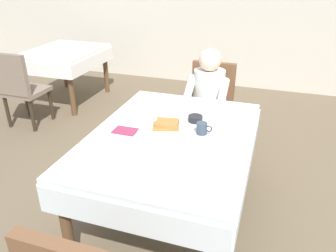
{
  "coord_description": "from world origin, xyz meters",
  "views": [
    {
      "loc": [
        0.63,
        -1.97,
        1.82
      ],
      "look_at": [
        -0.03,
        0.02,
        0.79
      ],
      "focal_mm": 35.45,
      "sensor_mm": 36.0,
      "label": 1
    }
  ],
  "objects_px": {
    "dining_table_main": "(171,145)",
    "fork_left_of_plate": "(141,126)",
    "bowl_butter": "(195,119)",
    "chair_diner": "(210,103)",
    "spoon_near_edge": "(155,148)",
    "diner_person": "(208,95)",
    "cup_coffee": "(202,128)",
    "background_chair_empty": "(19,86)",
    "breakfast_stack": "(167,124)",
    "knife_right_of_plate": "(191,134)",
    "plate_breakfast": "(166,128)",
    "background_table_far": "(65,58)"
  },
  "relations": [
    {
      "from": "breakfast_stack",
      "to": "fork_left_of_plate",
      "type": "bearing_deg",
      "value": -177.43
    },
    {
      "from": "chair_diner",
      "to": "spoon_near_edge",
      "type": "xyz_separation_m",
      "value": [
        -0.08,
        -1.39,
        0.21
      ]
    },
    {
      "from": "spoon_near_edge",
      "to": "dining_table_main",
      "type": "bearing_deg",
      "value": 74.54
    },
    {
      "from": "breakfast_stack",
      "to": "bowl_butter",
      "type": "bearing_deg",
      "value": 51.68
    },
    {
      "from": "breakfast_stack",
      "to": "spoon_near_edge",
      "type": "height_order",
      "value": "breakfast_stack"
    },
    {
      "from": "fork_left_of_plate",
      "to": "background_table_far",
      "type": "distance_m",
      "value": 2.72
    },
    {
      "from": "chair_diner",
      "to": "fork_left_of_plate",
      "type": "xyz_separation_m",
      "value": [
        -0.3,
        -1.12,
        0.21
      ]
    },
    {
      "from": "diner_person",
      "to": "breakfast_stack",
      "type": "bearing_deg",
      "value": 84.04
    },
    {
      "from": "plate_breakfast",
      "to": "spoon_near_edge",
      "type": "bearing_deg",
      "value": -85.05
    },
    {
      "from": "dining_table_main",
      "to": "fork_left_of_plate",
      "type": "xyz_separation_m",
      "value": [
        -0.25,
        0.05,
        0.09
      ]
    },
    {
      "from": "chair_diner",
      "to": "plate_breakfast",
      "type": "height_order",
      "value": "chair_diner"
    },
    {
      "from": "plate_breakfast",
      "to": "breakfast_stack",
      "type": "distance_m",
      "value": 0.04
    },
    {
      "from": "dining_table_main",
      "to": "fork_left_of_plate",
      "type": "height_order",
      "value": "fork_left_of_plate"
    },
    {
      "from": "diner_person",
      "to": "background_table_far",
      "type": "distance_m",
      "value": 2.43
    },
    {
      "from": "background_chair_empty",
      "to": "breakfast_stack",
      "type": "bearing_deg",
      "value": -23.67
    },
    {
      "from": "bowl_butter",
      "to": "chair_diner",
      "type": "bearing_deg",
      "value": 93.85
    },
    {
      "from": "knife_right_of_plate",
      "to": "bowl_butter",
      "type": "bearing_deg",
      "value": 8.06
    },
    {
      "from": "knife_right_of_plate",
      "to": "background_chair_empty",
      "type": "xyz_separation_m",
      "value": [
        -2.33,
        0.95,
        -0.21
      ]
    },
    {
      "from": "plate_breakfast",
      "to": "fork_left_of_plate",
      "type": "bearing_deg",
      "value": -173.99
    },
    {
      "from": "cup_coffee",
      "to": "spoon_near_edge",
      "type": "distance_m",
      "value": 0.38
    },
    {
      "from": "cup_coffee",
      "to": "fork_left_of_plate",
      "type": "relative_size",
      "value": 0.63
    },
    {
      "from": "diner_person",
      "to": "knife_right_of_plate",
      "type": "distance_m",
      "value": 0.97
    },
    {
      "from": "chair_diner",
      "to": "fork_left_of_plate",
      "type": "height_order",
      "value": "chair_diner"
    },
    {
      "from": "spoon_near_edge",
      "to": "background_table_far",
      "type": "relative_size",
      "value": 0.13
    },
    {
      "from": "knife_right_of_plate",
      "to": "background_table_far",
      "type": "xyz_separation_m",
      "value": [
        -2.33,
        1.9,
        -0.12
      ]
    },
    {
      "from": "dining_table_main",
      "to": "bowl_butter",
      "type": "bearing_deg",
      "value": 67.07
    },
    {
      "from": "chair_diner",
      "to": "spoon_near_edge",
      "type": "bearing_deg",
      "value": 86.61
    },
    {
      "from": "bowl_butter",
      "to": "background_chair_empty",
      "type": "relative_size",
      "value": 0.12
    },
    {
      "from": "dining_table_main",
      "to": "fork_left_of_plate",
      "type": "relative_size",
      "value": 8.47
    },
    {
      "from": "cup_coffee",
      "to": "bowl_butter",
      "type": "distance_m",
      "value": 0.21
    },
    {
      "from": "plate_breakfast",
      "to": "background_table_far",
      "type": "bearing_deg",
      "value": 138.68
    },
    {
      "from": "chair_diner",
      "to": "background_chair_empty",
      "type": "bearing_deg",
      "value": 4.43
    },
    {
      "from": "dining_table_main",
      "to": "plate_breakfast",
      "type": "distance_m",
      "value": 0.13
    },
    {
      "from": "chair_diner",
      "to": "diner_person",
      "type": "relative_size",
      "value": 0.83
    },
    {
      "from": "chair_diner",
      "to": "bowl_butter",
      "type": "relative_size",
      "value": 8.45
    },
    {
      "from": "background_chair_empty",
      "to": "background_table_far",
      "type": "bearing_deg",
      "value": 90.0
    },
    {
      "from": "bowl_butter",
      "to": "background_chair_empty",
      "type": "bearing_deg",
      "value": 162.3
    },
    {
      "from": "knife_right_of_plate",
      "to": "background_table_far",
      "type": "height_order",
      "value": "knife_right_of_plate"
    },
    {
      "from": "breakfast_stack",
      "to": "knife_right_of_plate",
      "type": "xyz_separation_m",
      "value": [
        0.18,
        -0.01,
        -0.04
      ]
    },
    {
      "from": "cup_coffee",
      "to": "dining_table_main",
      "type": "bearing_deg",
      "value": -160.04
    },
    {
      "from": "diner_person",
      "to": "bowl_butter",
      "type": "bearing_deg",
      "value": 94.64
    },
    {
      "from": "diner_person",
      "to": "bowl_butter",
      "type": "height_order",
      "value": "diner_person"
    },
    {
      "from": "diner_person",
      "to": "bowl_butter",
      "type": "xyz_separation_m",
      "value": [
        0.06,
        -0.75,
        0.09
      ]
    },
    {
      "from": "plate_breakfast",
      "to": "bowl_butter",
      "type": "distance_m",
      "value": 0.26
    },
    {
      "from": "chair_diner",
      "to": "background_chair_empty",
      "type": "relative_size",
      "value": 1.0
    },
    {
      "from": "chair_diner",
      "to": "fork_left_of_plate",
      "type": "distance_m",
      "value": 1.18
    },
    {
      "from": "fork_left_of_plate",
      "to": "knife_right_of_plate",
      "type": "bearing_deg",
      "value": -94.11
    },
    {
      "from": "plate_breakfast",
      "to": "background_table_far",
      "type": "relative_size",
      "value": 0.25
    },
    {
      "from": "dining_table_main",
      "to": "diner_person",
      "type": "relative_size",
      "value": 1.36
    },
    {
      "from": "dining_table_main",
      "to": "spoon_near_edge",
      "type": "relative_size",
      "value": 10.16
    }
  ]
}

